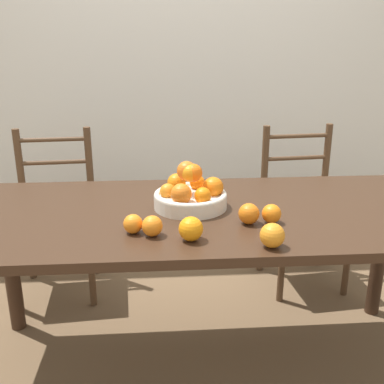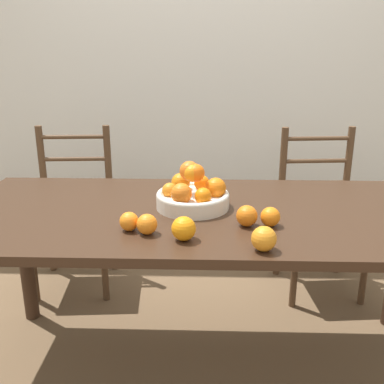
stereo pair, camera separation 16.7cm
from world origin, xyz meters
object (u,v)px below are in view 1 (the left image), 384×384
object	(u,v)px
orange_loose_4	(152,226)
chair_right	(302,208)
orange_loose_1	(249,214)
orange_loose_2	(272,235)
fruit_bowl	(191,194)
chair_left	(56,215)
orange_loose_5	(272,214)
orange_loose_0	(133,224)
orange_loose_3	(191,229)

from	to	relation	value
orange_loose_4	chair_right	size ratio (longest dim) A/B	0.08
orange_loose_1	orange_loose_2	bearing A→B (deg)	-79.72
fruit_bowl	chair_left	size ratio (longest dim) A/B	0.32
chair_left	chair_right	world-z (taller)	same
chair_left	orange_loose_5	bearing A→B (deg)	-46.07
orange_loose_5	chair_left	size ratio (longest dim) A/B	0.08
orange_loose_0	chair_left	xyz separation A→B (m)	(-0.49, 0.93, -0.31)
orange_loose_0	orange_loose_1	size ratio (longest dim) A/B	0.88
fruit_bowl	chair_right	bearing A→B (deg)	45.00
orange_loose_1	orange_loose_2	distance (m)	0.20
orange_loose_1	orange_loose_2	world-z (taller)	orange_loose_2
orange_loose_1	chair_right	world-z (taller)	chair_right
orange_loose_2	chair_right	size ratio (longest dim) A/B	0.09
chair_right	orange_loose_5	bearing A→B (deg)	-120.64
orange_loose_2	chair_right	distance (m)	1.21
orange_loose_3	chair_left	world-z (taller)	chair_left
orange_loose_3	orange_loose_4	distance (m)	0.14
chair_left	chair_right	distance (m)	1.39
orange_loose_4	orange_loose_5	world-z (taller)	orange_loose_4
orange_loose_4	orange_loose_3	bearing A→B (deg)	-19.92
orange_loose_2	orange_loose_3	distance (m)	0.26
orange_loose_0	orange_loose_3	size ratio (longest dim) A/B	0.82
orange_loose_1	chair_right	size ratio (longest dim) A/B	0.08
orange_loose_2	chair_right	world-z (taller)	chair_right
fruit_bowl	orange_loose_3	size ratio (longest dim) A/B	3.52
orange_loose_4	orange_loose_5	distance (m)	0.44
chair_left	orange_loose_4	bearing A→B (deg)	-64.45
orange_loose_1	orange_loose_3	bearing A→B (deg)	-149.42
fruit_bowl	orange_loose_5	bearing A→B (deg)	-32.81
orange_loose_3	chair_right	bearing A→B (deg)	54.63
orange_loose_0	orange_loose_1	distance (m)	0.42
orange_loose_0	orange_loose_4	bearing A→B (deg)	-23.35
orange_loose_1	chair_right	xyz separation A→B (m)	(0.49, 0.87, -0.32)
orange_loose_0	orange_loose_5	bearing A→B (deg)	6.45
fruit_bowl	orange_loose_3	bearing A→B (deg)	-93.80
fruit_bowl	chair_right	world-z (taller)	fruit_bowl
chair_left	orange_loose_3	bearing A→B (deg)	-60.32
orange_loose_4	chair_left	bearing A→B (deg)	119.94
orange_loose_0	orange_loose_2	xyz separation A→B (m)	(0.45, -0.15, 0.01)
orange_loose_2	orange_loose_4	distance (m)	0.40
fruit_bowl	chair_left	bearing A→B (deg)	135.32
orange_loose_2	orange_loose_0	bearing A→B (deg)	162.04
orange_loose_0	chair_right	world-z (taller)	chair_right
orange_loose_2	orange_loose_1	bearing A→B (deg)	100.28
orange_loose_2	orange_loose_4	world-z (taller)	orange_loose_2
orange_loose_1	orange_loose_5	size ratio (longest dim) A/B	1.08
orange_loose_3	orange_loose_4	xyz separation A→B (m)	(-0.13, 0.05, -0.01)
orange_loose_1	chair_left	xyz separation A→B (m)	(-0.90, 0.87, -0.32)
orange_loose_1	orange_loose_4	bearing A→B (deg)	-166.51
orange_loose_3	chair_right	world-z (taller)	chair_right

